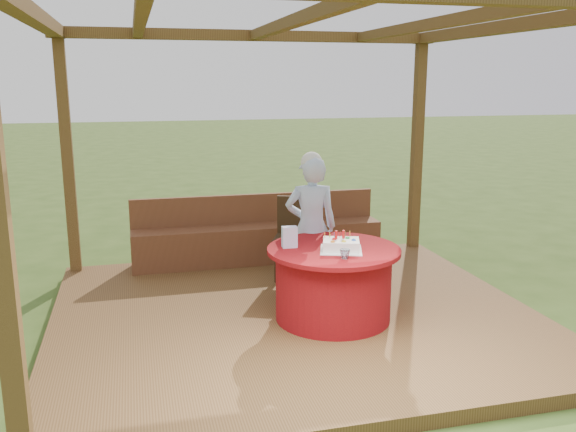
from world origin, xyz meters
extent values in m
plane|color=#344E1A|center=(0.00, 0.00, 0.00)|extent=(60.00, 60.00, 0.00)
cube|color=brown|center=(0.00, 0.00, 0.06)|extent=(4.50, 4.00, 0.12)
cube|color=brown|center=(-2.13, -1.88, 1.42)|extent=(0.12, 0.12, 2.60)
cube|color=brown|center=(-2.13, 1.88, 1.42)|extent=(0.12, 0.12, 2.60)
cube|color=brown|center=(2.13, 1.88, 1.42)|extent=(0.12, 0.12, 2.60)
cube|color=brown|center=(0.00, 1.88, 2.78)|extent=(4.50, 0.14, 0.12)
cube|color=brown|center=(-2.13, 0.00, 2.78)|extent=(0.14, 4.00, 0.12)
cube|color=brown|center=(2.13, 0.00, 2.78)|extent=(0.14, 4.00, 0.12)
cube|color=brown|center=(-1.30, 0.00, 2.78)|extent=(0.10, 3.70, 0.10)
cube|color=brown|center=(0.00, 0.00, 2.78)|extent=(0.10, 3.70, 0.10)
cube|color=brown|center=(1.30, 0.00, 2.78)|extent=(0.10, 3.70, 0.10)
cube|color=brown|center=(0.00, 1.70, 0.34)|extent=(3.00, 0.42, 0.45)
cube|color=brown|center=(0.00, 1.88, 0.75)|extent=(3.00, 0.06, 0.35)
cylinder|color=maroon|center=(0.30, -0.25, 0.44)|extent=(1.05, 1.05, 0.64)
cylinder|color=maroon|center=(0.30, -0.25, 0.78)|extent=(1.21, 1.21, 0.04)
cube|color=#31200F|center=(0.25, 0.96, 0.56)|extent=(0.58, 0.58, 0.05)
cylinder|color=#31200F|center=(0.02, 0.87, 0.34)|extent=(0.04, 0.04, 0.44)
cylinder|color=#31200F|center=(0.35, 0.73, 0.34)|extent=(0.04, 0.04, 0.44)
cylinder|color=#31200F|center=(0.16, 1.19, 0.34)|extent=(0.04, 0.04, 0.44)
cylinder|color=#31200F|center=(0.49, 1.06, 0.34)|extent=(0.04, 0.04, 0.44)
cube|color=#31200F|center=(0.33, 1.15, 0.79)|extent=(0.42, 0.21, 0.45)
imported|color=#9CBBE8|center=(0.28, 0.41, 0.83)|extent=(0.57, 0.42, 1.43)
sphere|color=white|center=(0.28, 0.41, 1.49)|extent=(0.21, 0.21, 0.21)
cube|color=white|center=(0.34, -0.34, 0.80)|extent=(0.46, 0.46, 0.01)
cube|color=white|center=(0.34, -0.34, 0.85)|extent=(0.38, 0.34, 0.09)
cylinder|color=red|center=(0.30, -0.30, 0.93)|extent=(0.03, 0.03, 0.07)
cylinder|color=red|center=(0.37, -0.30, 0.93)|extent=(0.03, 0.03, 0.07)
sphere|color=orange|center=(0.24, -0.40, 0.91)|extent=(0.04, 0.04, 0.04)
sphere|color=yellow|center=(0.34, -0.41, 0.91)|extent=(0.04, 0.04, 0.04)
sphere|color=blue|center=(0.44, -0.39, 0.91)|extent=(0.04, 0.04, 0.04)
sphere|color=red|center=(0.28, -0.32, 0.91)|extent=(0.04, 0.04, 0.04)
sphere|color=green|center=(0.41, -0.31, 0.91)|extent=(0.04, 0.04, 0.04)
cube|color=#F19CD2|center=(-0.08, -0.13, 0.89)|extent=(0.14, 0.09, 0.19)
imported|color=white|center=(0.28, -0.60, 0.84)|extent=(0.12, 0.12, 0.08)
camera|label=1|loc=(-1.41, -5.30, 2.29)|focal=38.00mm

